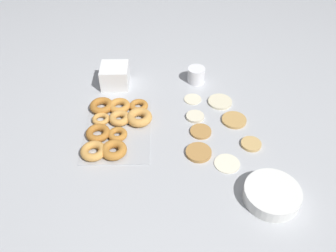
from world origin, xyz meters
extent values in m
plane|color=#B2B5BA|center=(0.00, 0.00, 0.00)|extent=(3.00, 3.00, 0.00)
cylinder|color=#B27F42|center=(-0.02, 0.05, 0.01)|extent=(0.09, 0.09, 0.01)
cylinder|color=beige|center=(-0.23, 0.16, 0.01)|extent=(0.12, 0.12, 0.01)
cylinder|color=silver|center=(0.16, 0.14, 0.00)|extent=(0.11, 0.11, 0.01)
cylinder|color=tan|center=(-0.09, 0.21, 0.01)|extent=(0.11, 0.11, 0.01)
cylinder|color=tan|center=(0.06, 0.26, 0.01)|extent=(0.09, 0.09, 0.01)
cylinder|color=beige|center=(-0.12, 0.03, 0.01)|extent=(0.08, 0.08, 0.01)
cylinder|color=beige|center=(-0.25, 0.03, 0.00)|extent=(0.08, 0.08, 0.01)
cylinder|color=#B27F42|center=(0.11, 0.03, 0.01)|extent=(0.11, 0.11, 0.02)
cube|color=#ADAFB5|center=(-0.04, -0.32, 0.00)|extent=(0.41, 0.29, 0.01)
torus|color=#AD6B28|center=(-0.18, -0.41, 0.02)|extent=(0.11, 0.11, 0.03)
torus|color=#D19347|center=(-0.10, -0.40, 0.02)|extent=(0.08, 0.08, 0.02)
torus|color=#AD6B28|center=(0.00, -0.40, 0.02)|extent=(0.11, 0.11, 0.03)
torus|color=#D19347|center=(0.11, -0.41, 0.02)|extent=(0.11, 0.11, 0.03)
torus|color=#C68438|center=(-0.18, -0.32, 0.02)|extent=(0.10, 0.10, 0.03)
torus|color=#D19347|center=(-0.10, -0.32, 0.02)|extent=(0.10, 0.10, 0.03)
torus|color=#B7752D|center=(0.01, -0.32, 0.02)|extent=(0.08, 0.08, 0.03)
torus|color=#B7752D|center=(0.10, -0.32, 0.02)|extent=(0.11, 0.11, 0.04)
torus|color=#B7752D|center=(-0.19, -0.23, 0.02)|extent=(0.09, 0.09, 0.03)
torus|color=#D19347|center=(-0.10, -0.23, 0.03)|extent=(0.12, 0.12, 0.04)
cylinder|color=white|center=(0.34, 0.28, 0.03)|extent=(0.21, 0.21, 0.05)
cube|color=white|center=(-0.38, -0.36, 0.01)|extent=(0.14, 0.14, 0.03)
cube|color=white|center=(-0.38, -0.36, 0.04)|extent=(0.14, 0.14, 0.03)
cube|color=white|center=(-0.38, -0.36, 0.07)|extent=(0.14, 0.14, 0.03)
cube|color=white|center=(-0.38, -0.36, 0.10)|extent=(0.14, 0.14, 0.03)
cylinder|color=white|center=(-0.40, 0.05, 0.04)|extent=(0.09, 0.09, 0.08)
camera|label=1|loc=(1.11, -0.11, 1.09)|focal=38.00mm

